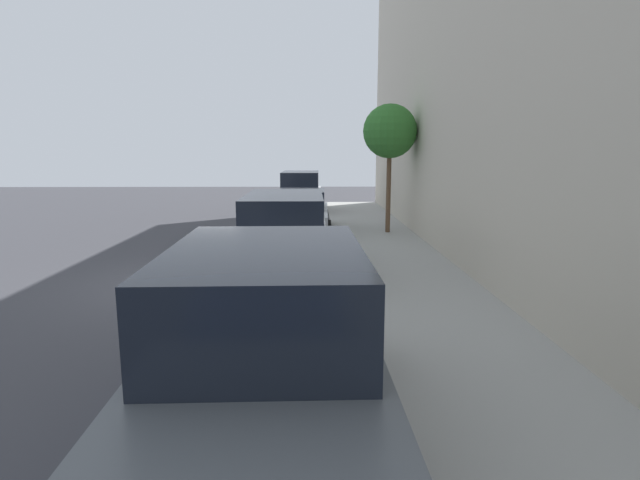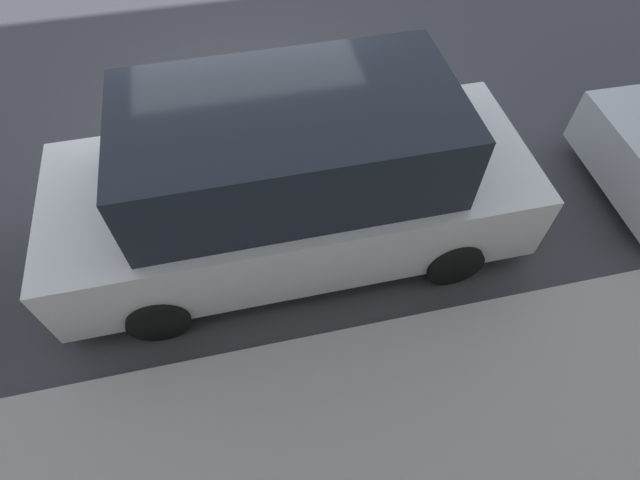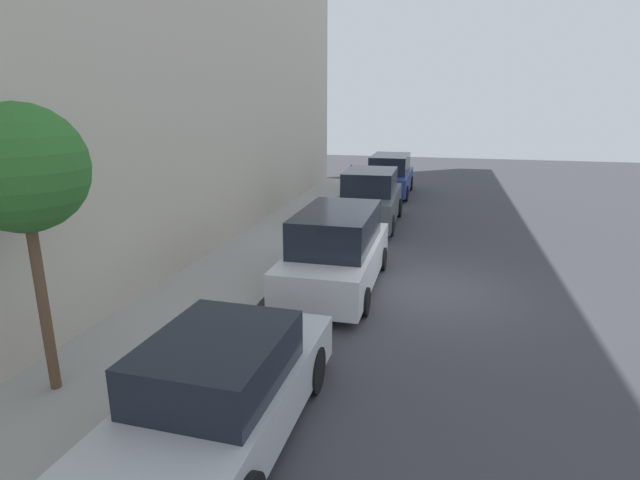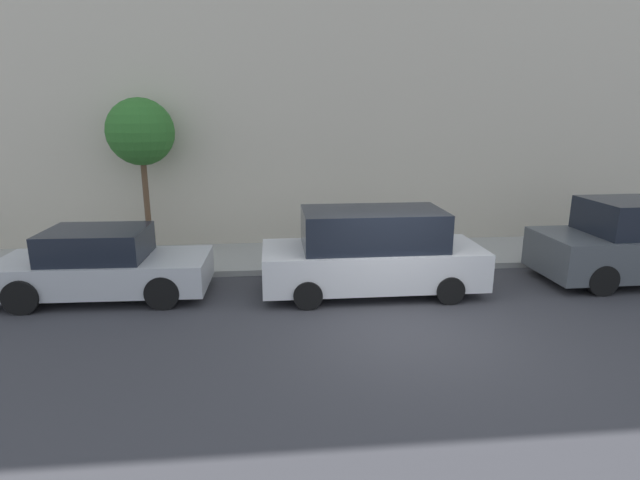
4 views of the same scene
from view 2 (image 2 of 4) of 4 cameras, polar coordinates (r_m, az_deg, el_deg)
ground_plane at (r=7.29m, az=-7.92°, el=13.55°), size 60.00×60.00×0.00m
parked_minivan_third at (r=5.10m, az=-3.18°, el=6.69°), size 2.02×4.90×1.90m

